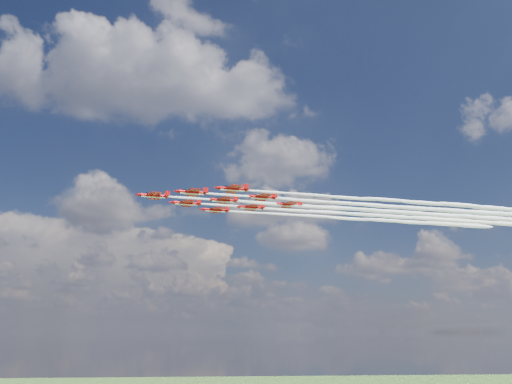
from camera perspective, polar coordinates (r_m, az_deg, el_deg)
jet_lead at (r=167.95m, az=7.49°, el=-1.70°), size 115.83×24.35×2.63m
jet_row2_port at (r=166.43m, az=11.84°, el=-1.36°), size 115.83×24.35×2.63m
jet_row2_starb at (r=178.25m, az=9.90°, el=-2.42°), size 115.83×24.35×2.63m
jet_row3_port at (r=165.89m, az=16.23°, el=-1.02°), size 115.83×24.35×2.63m
jet_row3_centre at (r=177.23m, az=14.01°, el=-2.10°), size 115.83×24.35×2.63m
jet_row3_starb at (r=188.86m, az=12.05°, el=-3.05°), size 115.83×24.35×2.63m
jet_row4_port at (r=177.13m, az=18.14°, el=-1.78°), size 115.83×24.35×2.63m
jet_row4_starb at (r=188.29m, az=15.93°, el=-2.75°), size 115.83×24.35×2.63m
jet_tail at (r=188.58m, az=19.81°, el=-2.44°), size 115.83×24.35×2.63m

